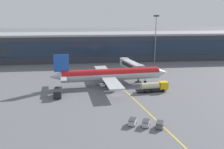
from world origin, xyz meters
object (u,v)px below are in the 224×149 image
fuel_tanker (154,87)px  baggage_cart_2 (160,125)px  baggage_cart_0 (132,122)px  baggage_cart_1 (146,123)px  lavatory_truck (58,93)px  main_airliner (110,75)px

fuel_tanker → baggage_cart_2: (-6.26, -27.38, -0.96)m
fuel_tanker → baggage_cart_0: (-12.18, -24.96, -0.96)m
baggage_cart_2 → baggage_cart_1: bearing=157.8°
lavatory_truck → baggage_cart_1: (22.28, -24.20, -0.64)m
main_airliner → lavatory_truck: 21.24m
baggage_cart_0 → main_airliner: bearing=92.5°
main_airliner → lavatory_truck: size_ratio=7.45×
baggage_cart_1 → main_airliner: bearing=97.2°
fuel_tanker → lavatory_truck: (-31.50, -1.98, -0.32)m
main_airliner → baggage_cart_0: main_airliner is taller
baggage_cart_1 → baggage_cart_2: bearing=-22.2°
lavatory_truck → baggage_cart_0: (19.32, -22.99, -0.64)m
baggage_cart_1 → lavatory_truck: bearing=132.6°
main_airliner → baggage_cart_1: bearing=-82.8°
main_airliner → lavatory_truck: (-17.82, -11.26, -2.58)m
main_airliner → baggage_cart_2: (7.42, -36.67, -3.22)m
fuel_tanker → lavatory_truck: fuel_tanker is taller
lavatory_truck → baggage_cart_1: size_ratio=1.92×
main_airliner → baggage_cart_1: main_airliner is taller
lavatory_truck → baggage_cart_1: 32.90m
baggage_cart_2 → main_airliner: bearing=101.4°
fuel_tanker → baggage_cart_1: fuel_tanker is taller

